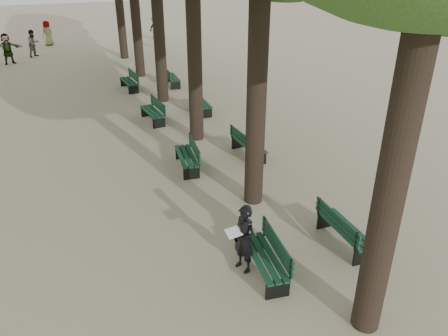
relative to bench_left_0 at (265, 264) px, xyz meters
name	(u,v)px	position (x,y,z in m)	size (l,w,h in m)	color
ground	(250,278)	(-0.37, -0.03, -0.27)	(120.00, 120.00, 0.00)	tan
bench_left_0	(265,264)	(0.00, 0.00, 0.00)	(0.78, 1.86, 0.92)	black
bench_left_1	(187,161)	(0.00, 5.63, 0.00)	(0.80, 1.86, 0.92)	black
bench_left_2	(153,116)	(0.00, 10.35, 0.00)	(0.72, 1.84, 0.92)	black
bench_left_3	(129,85)	(0.00, 15.41, 0.00)	(0.70, 1.84, 0.92)	black
bench_right_0	(344,235)	(2.27, 0.25, 0.00)	(0.63, 1.82, 0.92)	black
bench_right_1	(248,149)	(2.27, 5.75, 0.00)	(0.66, 1.83, 0.92)	black
bench_right_2	(201,106)	(2.27, 10.73, 0.00)	(0.65, 1.82, 0.92)	black
bench_right_3	(172,80)	(2.27, 15.36, 0.00)	(0.66, 1.83, 0.92)	black
man_with_map	(244,239)	(-0.36, 0.32, 0.54)	(0.70, 0.72, 1.62)	black
pedestrian_a	(34,43)	(-4.36, 25.65, 0.60)	(0.85, 0.35, 1.75)	#262628
pedestrian_d	(48,33)	(-3.34, 29.44, 0.62)	(0.88, 0.36, 1.79)	#262628
pedestrian_e	(7,49)	(-5.90, 24.00, 0.66)	(1.73, 0.37, 1.87)	#262628
pedestrian_b	(156,28)	(4.69, 28.48, 0.65)	(1.19, 0.37, 1.84)	#262628
pedestrian_c	(159,38)	(3.99, 24.80, 0.54)	(0.95, 0.32, 1.62)	#262628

